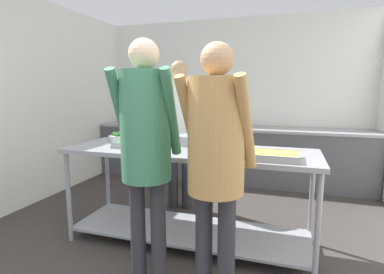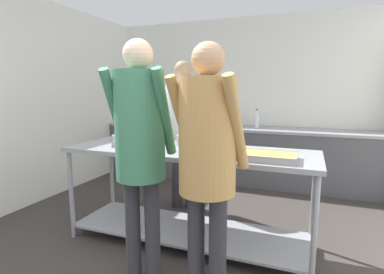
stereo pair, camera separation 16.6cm
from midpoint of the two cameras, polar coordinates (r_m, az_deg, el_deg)
wall_rear at (r=5.20m, az=10.07°, el=7.17°), size 4.51×0.06×2.65m
wall_left at (r=4.43m, az=-25.88°, el=6.15°), size 0.06×4.27×2.65m
back_counter at (r=4.94m, az=8.95°, el=-3.18°), size 4.35×0.65×0.89m
serving_counter at (r=2.87m, az=0.95°, el=-8.21°), size 2.34×0.76×0.92m
broccoli_bowl at (r=3.34m, az=-11.87°, el=0.02°), size 0.22×0.22×0.10m
serving_tray_vegetables at (r=2.98m, az=-8.54°, el=-1.25°), size 0.42×0.30×0.05m
sauce_pan at (r=3.00m, az=1.25°, el=-0.53°), size 0.41×0.27×0.10m
plate_stack at (r=2.59m, az=6.64°, el=-2.61°), size 0.27×0.27×0.06m
serving_tray_roast at (r=2.46m, az=15.67°, el=-3.61°), size 0.49×0.30×0.05m
guest_serving_left at (r=1.92m, az=5.43°, el=-2.48°), size 0.51×0.41×1.76m
guest_serving_right at (r=2.15m, az=-7.66°, el=-0.25°), size 0.48×0.38×1.82m
cook_behind_counter at (r=3.65m, az=-0.36°, el=3.41°), size 0.54×0.43×1.82m
water_bottle at (r=4.76m, az=13.16°, el=3.27°), size 0.08×0.08×0.30m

